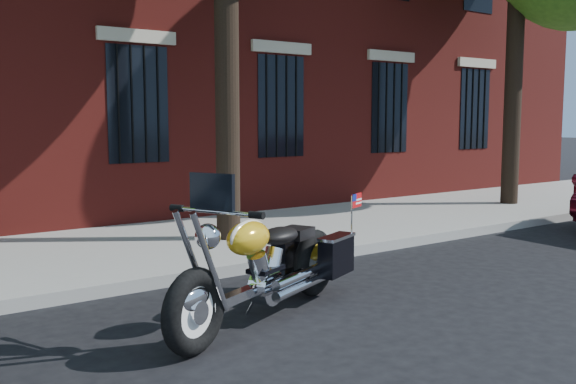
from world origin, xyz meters
TOP-DOWN VIEW (x-y plane):
  - ground at (0.00, 0.00)m, footprint 120.00×120.00m
  - curb at (0.00, 1.38)m, footprint 40.00×0.16m
  - sidewalk at (0.00, 3.26)m, footprint 40.00×3.60m
  - motorcycle at (-0.92, -0.34)m, footprint 2.89×1.56m

SIDE VIEW (x-z plane):
  - ground at x=0.00m, z-range 0.00..0.00m
  - curb at x=0.00m, z-range 0.00..0.15m
  - sidewalk at x=0.00m, z-range 0.00..0.15m
  - motorcycle at x=-0.92m, z-range -0.24..1.26m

